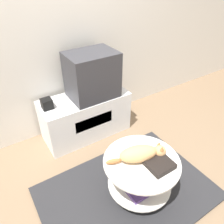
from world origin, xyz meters
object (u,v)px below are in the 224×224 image
at_px(cat, 141,153).
at_px(dvd_box, 160,165).
at_px(tv, 92,75).
at_px(speaker, 47,104).

bearing_deg(cat, dvd_box, -43.50).
height_order(tv, cat, tv).
bearing_deg(speaker, dvd_box, -66.24).
distance_m(tv, speaker, 0.57).
relative_size(dvd_box, cat, 0.40).
relative_size(tv, dvd_box, 2.61).
xyz_separation_m(dvd_box, cat, (-0.08, 0.15, 0.04)).
height_order(tv, speaker, tv).
bearing_deg(dvd_box, tv, 89.19).
bearing_deg(tv, cat, -95.38).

